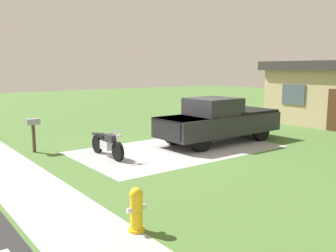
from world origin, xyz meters
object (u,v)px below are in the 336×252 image
(motorcycle, at_px, (107,144))
(fire_hydrant, at_px, (136,210))
(pickup_truck, at_px, (220,120))
(mailbox, at_px, (33,126))

(motorcycle, bearing_deg, fire_hydrant, -22.81)
(pickup_truck, relative_size, mailbox, 4.47)
(motorcycle, xyz_separation_m, pickup_truck, (0.54, 5.04, 0.48))
(motorcycle, distance_m, pickup_truck, 5.09)
(mailbox, bearing_deg, motorcycle, 38.22)
(motorcycle, xyz_separation_m, mailbox, (-2.31, -1.82, 0.51))
(fire_hydrant, relative_size, mailbox, 0.69)
(fire_hydrant, distance_m, mailbox, 8.06)
(motorcycle, relative_size, pickup_truck, 0.39)
(motorcycle, bearing_deg, pickup_truck, 83.89)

